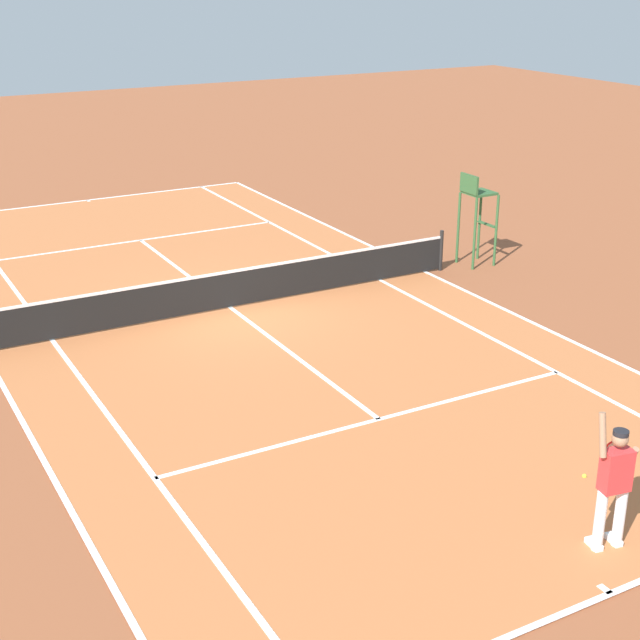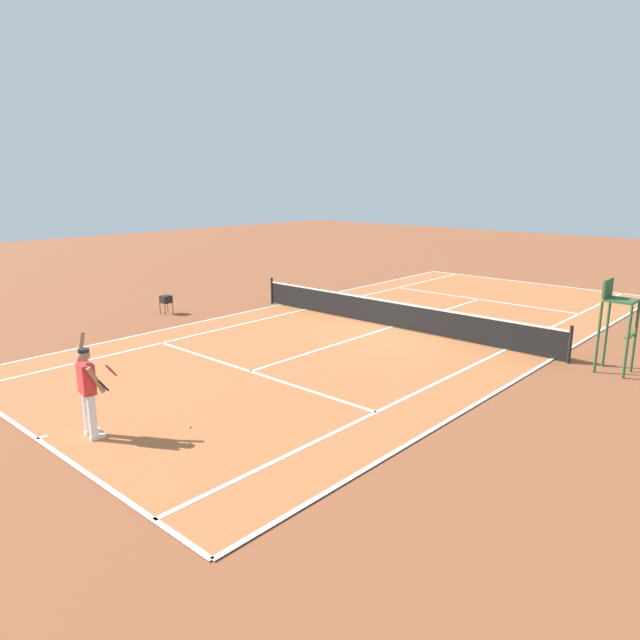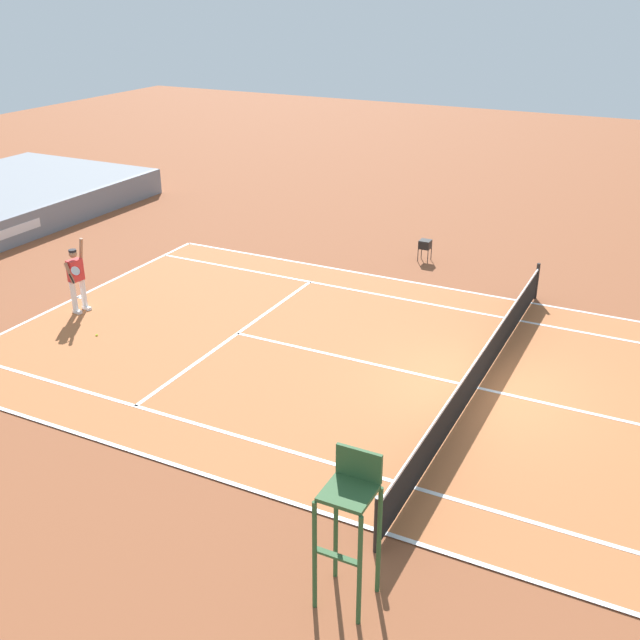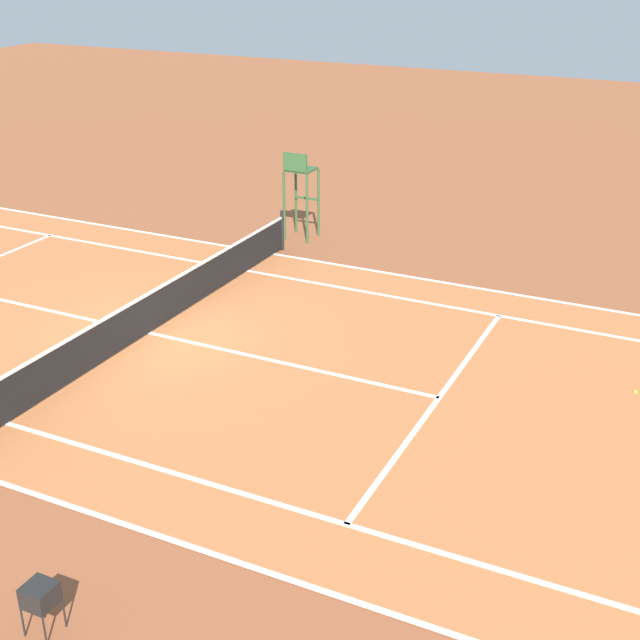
# 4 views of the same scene
# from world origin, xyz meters

# --- Properties ---
(ground_plane) EXTENTS (80.00, 80.00, 0.00)m
(ground_plane) POSITION_xyz_m (0.00, 0.00, 0.00)
(ground_plane) COLOR brown
(court) EXTENTS (11.08, 23.88, 0.03)m
(court) POSITION_xyz_m (0.00, 0.00, 0.01)
(court) COLOR #B76638
(court) RESTS_ON ground
(net) EXTENTS (11.98, 0.10, 1.07)m
(net) POSITION_xyz_m (0.00, 0.00, 0.52)
(net) COLOR black
(net) RESTS_ON ground
(tennis_player) EXTENTS (0.81, 0.62, 2.08)m
(tennis_player) POSITION_xyz_m (-0.70, 11.10, 0.99)
(tennis_player) COLOR white
(tennis_player) RESTS_ON ground
(tennis_ball) EXTENTS (0.07, 0.07, 0.07)m
(tennis_ball) POSITION_xyz_m (-1.76, 9.59, 0.03)
(tennis_ball) COLOR #D1E533
(tennis_ball) RESTS_ON ground
(umpire_chair) EXTENTS (0.77, 0.77, 2.44)m
(umpire_chair) POSITION_xyz_m (-7.01, 0.00, 1.56)
(umpire_chair) COLOR #2D562D
(umpire_chair) RESTS_ON ground
(ball_hopper) EXTENTS (0.36, 0.36, 0.70)m
(ball_hopper) POSITION_xyz_m (7.57, 3.95, 0.57)
(ball_hopper) COLOR black
(ball_hopper) RESTS_ON ground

